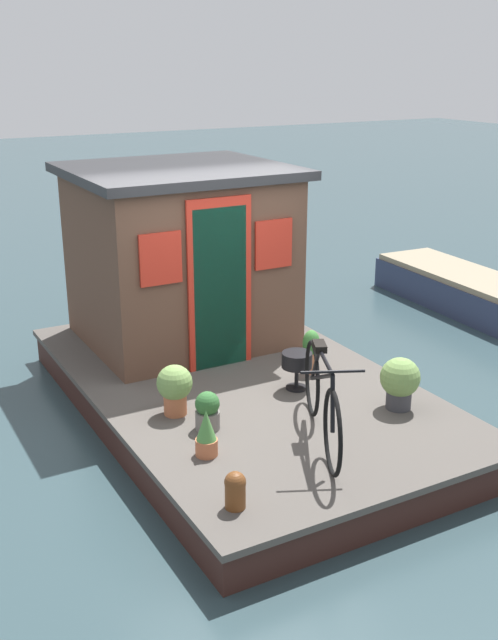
{
  "coord_description": "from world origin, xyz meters",
  "views": [
    {
      "loc": [
        -6.26,
        3.36,
        3.48
      ],
      "look_at": [
        -0.2,
        0.0,
        1.08
      ],
      "focal_mm": 42.51,
      "sensor_mm": 36.0,
      "label": 1
    }
  ],
  "objects_px": {
    "potted_plant_sage": "(311,351)",
    "potted_plant_fern": "(400,381)",
    "bicycle": "(322,399)",
    "potted_plant_basil": "(207,411)",
    "houseboat_cabin": "(181,254)",
    "mooring_bollard": "(235,489)",
    "dinghy_boat": "(460,288)",
    "potted_plant_mint": "(175,387)",
    "potted_plant_ivy": "(206,434)",
    "charcoal_grill": "(297,362)"
  },
  "relations": [
    {
      "from": "potted_plant_basil",
      "to": "charcoal_grill",
      "type": "xyz_separation_m",
      "value": [
        0.34,
        -1.15,
        0.11
      ]
    },
    {
      "from": "potted_plant_fern",
      "to": "potted_plant_mint",
      "type": "xyz_separation_m",
      "value": [
        0.9,
        1.88,
        -0.0
      ]
    },
    {
      "from": "houseboat_cabin",
      "to": "potted_plant_ivy",
      "type": "height_order",
      "value": "houseboat_cabin"
    },
    {
      "from": "potted_plant_fern",
      "to": "bicycle",
      "type": "bearing_deg",
      "value": 99.8
    },
    {
      "from": "houseboat_cabin",
      "to": "mooring_bollard",
      "type": "height_order",
      "value": "houseboat_cabin"
    },
    {
      "from": "charcoal_grill",
      "to": "bicycle",
      "type": "bearing_deg",
      "value": 158.63
    },
    {
      "from": "bicycle",
      "to": "potted_plant_ivy",
      "type": "height_order",
      "value": "bicycle"
    },
    {
      "from": "potted_plant_basil",
      "to": "dinghy_boat",
      "type": "relative_size",
      "value": 0.12
    },
    {
      "from": "houseboat_cabin",
      "to": "potted_plant_mint",
      "type": "xyz_separation_m",
      "value": [
        -1.81,
        0.89,
        -0.73
      ]
    },
    {
      "from": "houseboat_cabin",
      "to": "mooring_bollard",
      "type": "bearing_deg",
      "value": 161.73
    },
    {
      "from": "potted_plant_ivy",
      "to": "potted_plant_basil",
      "type": "bearing_deg",
      "value": -27.13
    },
    {
      "from": "potted_plant_fern",
      "to": "houseboat_cabin",
      "type": "bearing_deg",
      "value": 19.93
    },
    {
      "from": "bicycle",
      "to": "dinghy_boat",
      "type": "relative_size",
      "value": 0.55
    },
    {
      "from": "houseboat_cabin",
      "to": "dinghy_boat",
      "type": "distance_m",
      "value": 4.69
    },
    {
      "from": "potted_plant_fern",
      "to": "potted_plant_mint",
      "type": "relative_size",
      "value": 1.04
    },
    {
      "from": "houseboat_cabin",
      "to": "mooring_bollard",
      "type": "relative_size",
      "value": 8.1
    },
    {
      "from": "potted_plant_sage",
      "to": "bicycle",
      "type": "bearing_deg",
      "value": 149.83
    },
    {
      "from": "potted_plant_ivy",
      "to": "potted_plant_mint",
      "type": "xyz_separation_m",
      "value": [
        0.83,
        -0.08,
        0.08
      ]
    },
    {
      "from": "mooring_bollard",
      "to": "potted_plant_fern",
      "type": "bearing_deg",
      "value": -71.06
    },
    {
      "from": "mooring_bollard",
      "to": "potted_plant_mint",
      "type": "bearing_deg",
      "value": -8.41
    },
    {
      "from": "dinghy_boat",
      "to": "potted_plant_sage",
      "type": "bearing_deg",
      "value": 115.02
    },
    {
      "from": "potted_plant_basil",
      "to": "dinghy_boat",
      "type": "distance_m",
      "value": 5.85
    },
    {
      "from": "potted_plant_basil",
      "to": "potted_plant_mint",
      "type": "bearing_deg",
      "value": 17.79
    },
    {
      "from": "potted_plant_basil",
      "to": "houseboat_cabin",
      "type": "bearing_deg",
      "value": -18.97
    },
    {
      "from": "charcoal_grill",
      "to": "potted_plant_sage",
      "type": "bearing_deg",
      "value": -51.14
    },
    {
      "from": "potted_plant_ivy",
      "to": "dinghy_boat",
      "type": "height_order",
      "value": "potted_plant_ivy"
    },
    {
      "from": "houseboat_cabin",
      "to": "potted_plant_ivy",
      "type": "distance_m",
      "value": 2.93
    },
    {
      "from": "potted_plant_sage",
      "to": "potted_plant_fern",
      "type": "distance_m",
      "value": 1.15
    },
    {
      "from": "houseboat_cabin",
      "to": "bicycle",
      "type": "height_order",
      "value": "houseboat_cabin"
    },
    {
      "from": "potted_plant_fern",
      "to": "potted_plant_ivy",
      "type": "bearing_deg",
      "value": 87.97
    },
    {
      "from": "potted_plant_sage",
      "to": "potted_plant_fern",
      "type": "relative_size",
      "value": 0.93
    },
    {
      "from": "dinghy_boat",
      "to": "potted_plant_fern",
      "type": "bearing_deg",
      "value": 129.09
    },
    {
      "from": "potted_plant_sage",
      "to": "potted_plant_fern",
      "type": "height_order",
      "value": "potted_plant_fern"
    },
    {
      "from": "potted_plant_fern",
      "to": "dinghy_boat",
      "type": "height_order",
      "value": "potted_plant_fern"
    },
    {
      "from": "bicycle",
      "to": "potted_plant_basil",
      "type": "bearing_deg",
      "value": 48.73
    },
    {
      "from": "bicycle",
      "to": "potted_plant_fern",
      "type": "height_order",
      "value": "bicycle"
    },
    {
      "from": "potted_plant_fern",
      "to": "charcoal_grill",
      "type": "height_order",
      "value": "potted_plant_fern"
    },
    {
      "from": "potted_plant_ivy",
      "to": "dinghy_boat",
      "type": "xyz_separation_m",
      "value": [
        2.83,
        -5.53,
        -0.31
      ]
    },
    {
      "from": "houseboat_cabin",
      "to": "bicycle",
      "type": "bearing_deg",
      "value": 179.78
    },
    {
      "from": "potted_plant_sage",
      "to": "dinghy_boat",
      "type": "xyz_separation_m",
      "value": [
        1.78,
        -3.81,
        -0.35
      ]
    },
    {
      "from": "bicycle",
      "to": "potted_plant_ivy",
      "type": "xyz_separation_m",
      "value": [
        0.24,
        0.97,
        -0.19
      ]
    },
    {
      "from": "potted_plant_ivy",
      "to": "dinghy_boat",
      "type": "distance_m",
      "value": 6.22
    },
    {
      "from": "bicycle",
      "to": "potted_plant_basil",
      "type": "relative_size",
      "value": 4.56
    },
    {
      "from": "charcoal_grill",
      "to": "potted_plant_ivy",
      "type": "bearing_deg",
      "value": 119.3
    },
    {
      "from": "dinghy_boat",
      "to": "charcoal_grill",
      "type": "bearing_deg",
      "value": 116.38
    },
    {
      "from": "houseboat_cabin",
      "to": "dinghy_boat",
      "type": "relative_size",
      "value": 0.8
    },
    {
      "from": "bicycle",
      "to": "potted_plant_fern",
      "type": "bearing_deg",
      "value": -80.2
    },
    {
      "from": "bicycle",
      "to": "potted_plant_sage",
      "type": "height_order",
      "value": "bicycle"
    },
    {
      "from": "potted_plant_mint",
      "to": "houseboat_cabin",
      "type": "bearing_deg",
      "value": -26.25
    },
    {
      "from": "potted_plant_basil",
      "to": "bicycle",
      "type": "bearing_deg",
      "value": -131.27
    }
  ]
}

